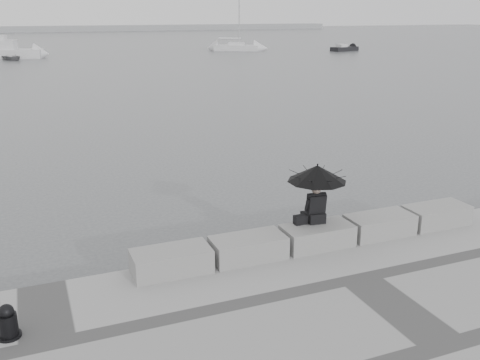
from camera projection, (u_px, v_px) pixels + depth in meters
name	position (u px, v px, depth m)	size (l,w,h in m)	color
ground	(306.00, 258.00, 12.72)	(360.00, 360.00, 0.00)	#494C4F
stone_block_far_left	(171.00, 261.00, 10.88)	(1.60, 0.80, 0.50)	gray
stone_block_left	(248.00, 248.00, 11.49)	(1.60, 0.80, 0.50)	gray
stone_block_centre	(317.00, 236.00, 12.10)	(1.60, 0.80, 0.50)	gray
stone_block_right	(380.00, 225.00, 12.71)	(1.60, 0.80, 0.50)	gray
stone_block_far_right	(436.00, 215.00, 13.32)	(1.60, 0.80, 0.50)	gray
seated_person	(317.00, 179.00, 11.92)	(1.34, 1.34, 1.39)	black
bag	(301.00, 220.00, 12.10)	(0.32, 0.18, 0.20)	black
mooring_bollard	(8.00, 324.00, 8.69)	(0.38, 0.38, 0.60)	black
distant_landmass	(6.00, 29.00, 145.98)	(180.00, 8.00, 2.80)	gray
sailboat_right	(237.00, 47.00, 79.32)	(6.87, 5.28, 12.90)	silver
motor_cruiser	(5.00, 51.00, 66.19)	(9.12, 4.78, 4.50)	silver
small_motorboat	(344.00, 49.00, 78.70)	(4.71, 2.67, 1.10)	black
dinghy	(12.00, 57.00, 64.12)	(3.59, 1.52, 0.61)	gray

